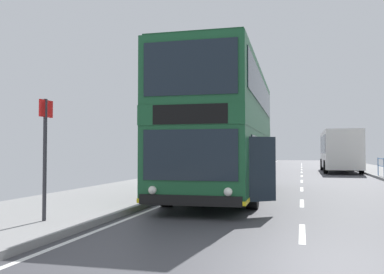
% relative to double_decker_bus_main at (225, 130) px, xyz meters
% --- Properties ---
extents(ground, '(15.80, 140.00, 0.20)m').
position_rel_double_decker_bus_main_xyz_m(ground, '(1.88, -8.74, -2.29)').
color(ground, '#404045').
extents(double_decker_bus_main, '(3.43, 10.64, 4.46)m').
position_rel_double_decker_bus_main_xyz_m(double_decker_bus_main, '(0.00, 0.00, 0.00)').
color(double_decker_bus_main, '#19512D').
rests_on(double_decker_bus_main, ground).
extents(background_bus_far_lane, '(2.68, 9.55, 3.10)m').
position_rel_double_decker_bus_main_xyz_m(background_bus_far_lane, '(5.44, 19.38, -0.64)').
color(background_bus_far_lane, white).
rests_on(background_bus_far_lane, ground).
extents(bus_stop_sign_near, '(0.08, 0.44, 2.54)m').
position_rel_double_decker_bus_main_xyz_m(bus_stop_sign_near, '(-2.59, -6.87, -0.62)').
color(bus_stop_sign_near, '#2D2D33').
rests_on(bus_stop_sign_near, ground).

